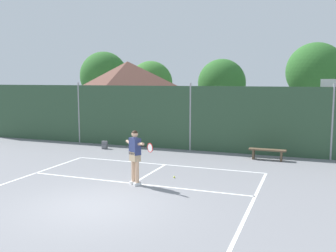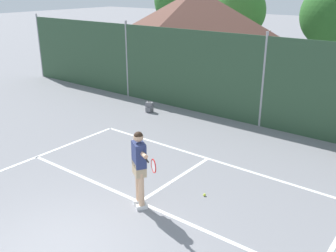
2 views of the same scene
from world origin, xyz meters
name	(u,v)px [view 1 (image 1 of 2)]	position (x,y,z in m)	size (l,w,h in m)	color
ground_plane	(95,206)	(0.00, 0.00, 0.00)	(120.00, 120.00, 0.00)	gray
court_markings	(106,199)	(0.00, 0.65, 0.00)	(8.30, 11.10, 0.01)	white
chainlink_fence	(190,118)	(0.00, 9.00, 1.61)	(26.09, 0.09, 3.36)	#2D4C33
basketball_hoop	(329,105)	(6.43, 10.90, 2.31)	(0.90, 0.67, 3.55)	#284CB2
clubhouse_building	(128,97)	(-5.33, 12.73, 2.41)	(6.17, 5.16, 4.65)	beige
treeline_backdrop	(246,78)	(1.05, 19.33, 3.59)	(26.44, 4.09, 6.05)	brown
tennis_player	(135,152)	(0.14, 2.35, 1.11)	(1.29, 0.73, 1.85)	silver
tennis_ball	(174,177)	(1.07, 3.65, 0.03)	(0.07, 0.07, 0.07)	#CCE033
backpack_grey	(105,145)	(-4.20, 7.78, 0.19)	(0.32, 0.30, 0.46)	slate
courtside_bench	(267,152)	(3.88, 7.97, 0.36)	(1.60, 0.36, 0.48)	brown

